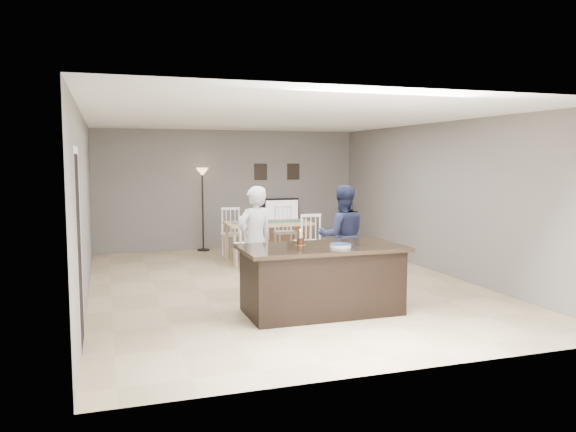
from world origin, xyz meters
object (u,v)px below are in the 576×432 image
object	(u,v)px
birthday_cake	(300,241)
plate_stack	(341,245)
kitchen_island	(322,279)
tv_console	(282,234)
television	(281,210)
man	(342,236)
dining_table	(268,229)
woman	(255,240)
floor_lamp	(202,187)

from	to	relation	value
birthday_cake	plate_stack	xyz separation A→B (m)	(0.44, -0.34, -0.03)
kitchen_island	tv_console	bearing A→B (deg)	77.84
birthday_cake	television	bearing A→B (deg)	75.23
television	man	size ratio (longest dim) A/B	0.56
television	man	bearing A→B (deg)	85.83
plate_stack	kitchen_island	bearing A→B (deg)	138.76
television	birthday_cake	distance (m)	5.66
television	plate_stack	bearing A→B (deg)	80.21
birthday_cake	dining_table	xyz separation A→B (m)	(0.61, 3.67, -0.29)
kitchen_island	birthday_cake	size ratio (longest dim) A/B	10.24
tv_console	plate_stack	bearing A→B (deg)	-99.91
woman	floor_lamp	world-z (taller)	floor_lamp
man	dining_table	size ratio (longest dim) A/B	0.84
birthday_cake	dining_table	distance (m)	3.73
kitchen_island	man	xyz separation A→B (m)	(0.89, 1.35, 0.36)
kitchen_island	dining_table	xyz separation A→B (m)	(0.37, 3.83, 0.20)
tv_console	television	bearing A→B (deg)	90.00
television	birthday_cake	xyz separation A→B (m)	(-1.44, -5.48, 0.09)
woman	television	bearing A→B (deg)	-129.50
kitchen_island	plate_stack	size ratio (longest dim) A/B	7.57
birthday_cake	man	bearing A→B (deg)	46.34
kitchen_island	television	bearing A→B (deg)	77.99
kitchen_island	birthday_cake	distance (m)	0.58
television	woman	size ratio (longest dim) A/B	0.56
birthday_cake	floor_lamp	world-z (taller)	floor_lamp
kitchen_island	floor_lamp	size ratio (longest dim) A/B	1.16
kitchen_island	birthday_cake	world-z (taller)	birthday_cake
plate_stack	floor_lamp	xyz separation A→B (m)	(-0.84, 5.76, 0.51)
kitchen_island	dining_table	distance (m)	3.86
birthday_cake	floor_lamp	bearing A→B (deg)	94.24
floor_lamp	plate_stack	bearing A→B (deg)	-81.69
birthday_cake	dining_table	world-z (taller)	birthday_cake
woman	plate_stack	world-z (taller)	woman
tv_console	plate_stack	xyz separation A→B (m)	(-1.00, -5.74, 0.62)
tv_console	woman	xyz separation A→B (m)	(-1.78, -4.28, 0.52)
kitchen_island	tv_console	xyz separation A→B (m)	(1.20, 5.57, -0.15)
television	kitchen_island	bearing A→B (deg)	77.99
man	tv_console	bearing A→B (deg)	-83.58
kitchen_island	woman	bearing A→B (deg)	114.09
kitchen_island	television	xyz separation A→B (m)	(1.20, 5.64, 0.41)
tv_console	man	world-z (taller)	man
tv_console	birthday_cake	world-z (taller)	birthday_cake
kitchen_island	tv_console	world-z (taller)	kitchen_island
dining_table	floor_lamp	bearing A→B (deg)	121.27
woman	dining_table	size ratio (longest dim) A/B	0.85
tv_console	kitchen_island	bearing A→B (deg)	-102.16
man	plate_stack	size ratio (longest dim) A/B	5.75
birthday_cake	floor_lamp	xyz separation A→B (m)	(-0.40, 5.43, 0.49)
kitchen_island	woman	distance (m)	1.46
tv_console	floor_lamp	xyz separation A→B (m)	(-1.85, 0.02, 1.14)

